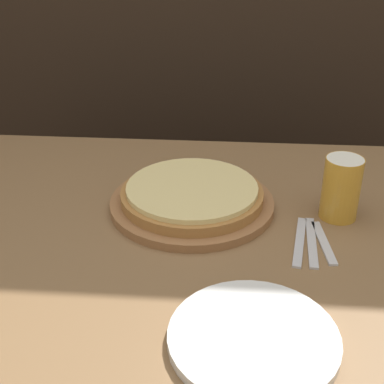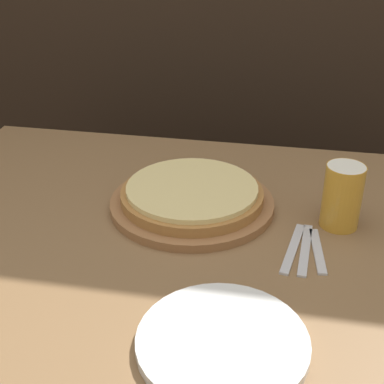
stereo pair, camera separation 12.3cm
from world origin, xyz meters
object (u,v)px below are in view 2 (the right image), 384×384
dinner_knife (305,249)px  pizza_on_board (192,198)px  spoon (318,251)px  beer_glass (343,194)px  fork (293,248)px  dinner_plate (222,342)px

dinner_knife → pizza_on_board: bearing=153.4°
dinner_knife → spoon: (0.02, -0.00, 0.00)m
pizza_on_board → beer_glass: size_ratio=2.65×
pizza_on_board → fork: 0.27m
pizza_on_board → dinner_plate: (0.13, -0.43, -0.02)m
beer_glass → dinner_knife: 0.15m
dinner_plate → dinner_knife: bearing=66.6°
dinner_plate → fork: bearing=70.7°
dinner_plate → spoon: (0.15, 0.30, -0.01)m
beer_glass → dinner_knife: size_ratio=0.76×
dinner_plate → beer_glass: bearing=64.2°
fork → pizza_on_board: bearing=151.0°
dinner_plate → spoon: size_ratio=1.74×
dinner_knife → beer_glass: bearing=58.4°
spoon → pizza_on_board: bearing=155.4°
pizza_on_board → spoon: pizza_on_board is taller
pizza_on_board → dinner_knife: 0.29m
spoon → fork: bearing=180.0°
pizza_on_board → spoon: bearing=-24.6°
dinner_plate → dinner_knife: (0.13, 0.30, -0.01)m
dinner_plate → fork: 0.32m
fork → beer_glass: bearing=50.2°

